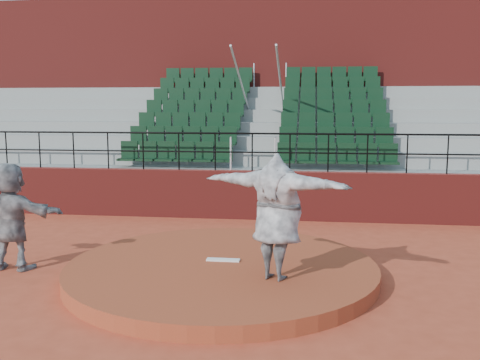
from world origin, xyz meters
name	(u,v)px	position (x,y,z in m)	size (l,w,h in m)	color
ground	(222,277)	(0.00, 0.00, 0.00)	(90.00, 90.00, 0.00)	#AF4127
pitchers_mound	(222,270)	(0.00, 0.00, 0.12)	(5.50, 5.50, 0.25)	#993D22
pitching_rubber	(223,260)	(0.00, 0.15, 0.27)	(0.60, 0.15, 0.03)	white
boundary_wall	(252,195)	(0.00, 5.00, 0.65)	(24.00, 0.30, 1.30)	maroon
wall_railing	(252,144)	(0.00, 5.00, 2.03)	(24.04, 0.05, 1.03)	black
seating_deck	(264,154)	(0.00, 8.65, 1.44)	(24.00, 5.97, 4.63)	gray
press_box_facade	(273,93)	(0.00, 12.60, 3.55)	(24.00, 3.00, 7.10)	maroon
pitcher	(277,217)	(1.02, -0.72, 1.27)	(2.51, 0.68, 2.04)	black
fielder	(11,216)	(-3.93, -0.06, 1.00)	(1.86, 0.59, 2.01)	black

